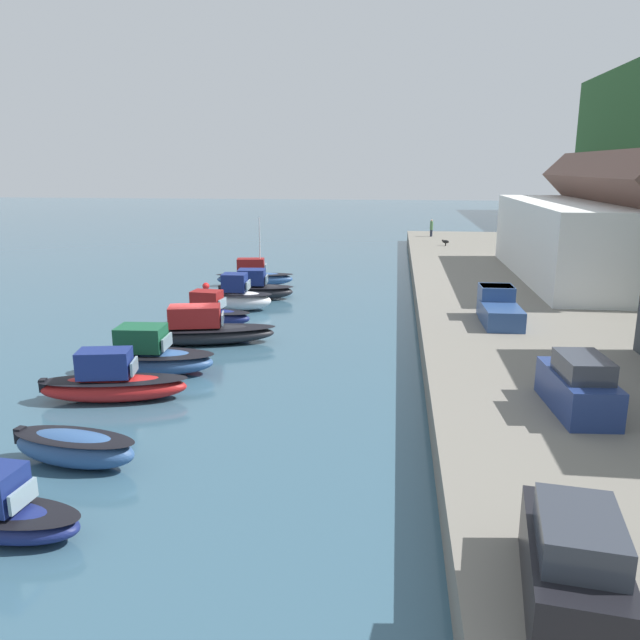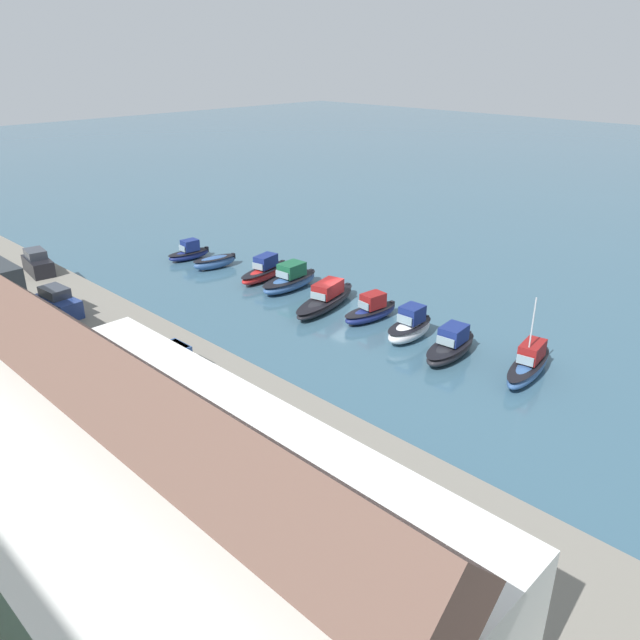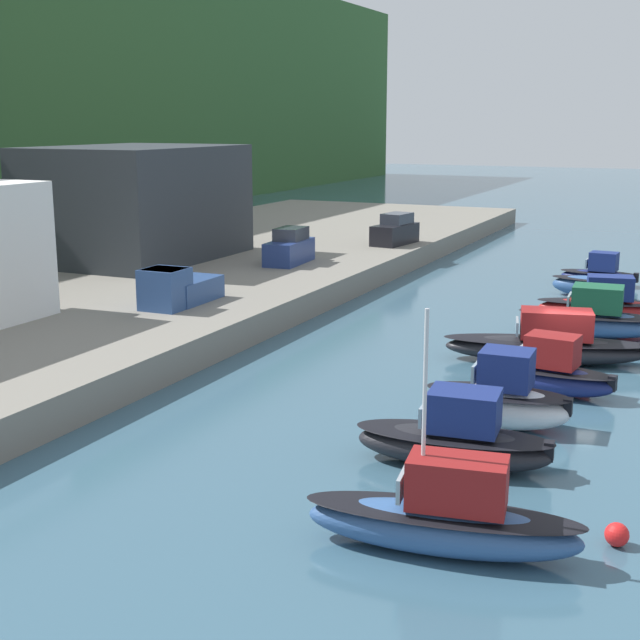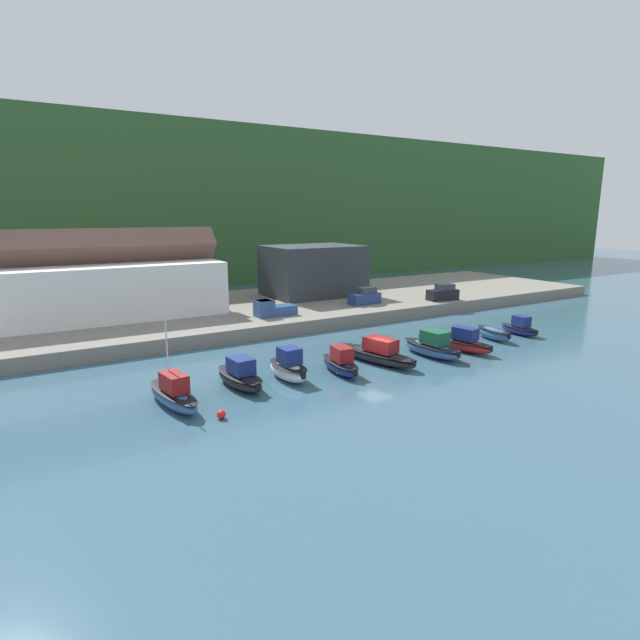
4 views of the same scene
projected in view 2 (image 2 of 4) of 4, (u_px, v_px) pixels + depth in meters
name	position (u px, v px, depth m)	size (l,w,h in m)	color
ground_plane	(343.00, 308.00, 53.15)	(320.00, 320.00, 0.00)	#385B70
quay_promenade	(37.00, 420.00, 35.87)	(104.37, 24.79, 1.38)	gray
harbor_clubhouse	(160.00, 518.00, 22.40)	(24.23, 11.65, 9.84)	white
moored_boat_0	(529.00, 365.00, 41.75)	(2.70, 6.81, 5.86)	#33568E
moored_boat_1	(451.00, 346.00, 44.35)	(2.65, 6.05, 2.34)	black
moored_boat_2	(410.00, 327.00, 47.06)	(2.21, 4.91, 2.65)	white
moored_boat_3	(371.00, 311.00, 50.43)	(2.37, 5.50, 2.26)	navy
moored_boat_4	(326.00, 299.00, 52.73)	(4.03, 8.71, 2.27)	black
moored_boat_5	(290.00, 280.00, 56.89)	(2.77, 6.69, 2.44)	#33568E
moored_boat_6	(264.00, 271.00, 59.39)	(3.06, 6.68, 2.33)	red
moored_boat_7	(215.00, 262.00, 62.39)	(2.27, 4.83, 1.25)	#33568E
moored_boat_8	(189.00, 253.00, 65.04)	(2.07, 4.81, 2.06)	navy
parked_car_0	(58.00, 303.00, 47.95)	(4.32, 2.10, 2.16)	navy
parked_car_1	(38.00, 263.00, 56.81)	(4.41, 2.35, 2.16)	black
pickup_truck_0	(163.00, 357.00, 39.79)	(4.76, 2.06, 1.90)	#2D4C84
mooring_buoy_0	(526.00, 346.00, 45.69)	(0.58, 0.58, 0.58)	red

